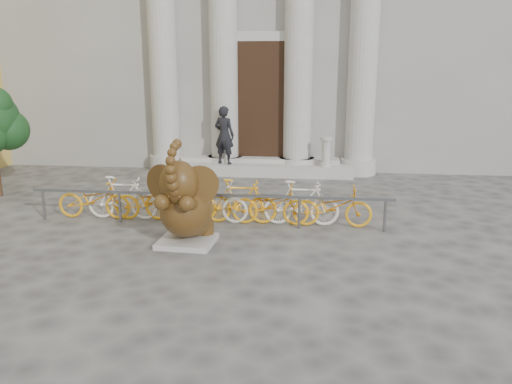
# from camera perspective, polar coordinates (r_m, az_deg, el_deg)

# --- Properties ---
(ground) EXTENTS (80.00, 80.00, 0.00)m
(ground) POSITION_cam_1_polar(r_m,az_deg,el_deg) (7.52, -7.59, -12.75)
(ground) COLOR #474442
(ground) RESTS_ON ground
(classical_building) EXTENTS (22.00, 10.70, 12.00)m
(classical_building) POSITION_cam_1_polar(r_m,az_deg,el_deg) (21.66, 2.09, 20.90)
(classical_building) COLOR gray
(classical_building) RESTS_ON ground
(entrance_steps) EXTENTS (6.00, 1.20, 0.36)m
(entrance_steps) POSITION_cam_1_polar(r_m,az_deg,el_deg) (16.31, 0.38, 2.70)
(entrance_steps) COLOR #A8A59E
(entrance_steps) RESTS_ON ground
(elephant_statue) EXTENTS (1.42, 1.59, 2.12)m
(elephant_statue) POSITION_cam_1_polar(r_m,az_deg,el_deg) (9.71, -8.09, -1.68)
(elephant_statue) COLOR #A8A59E
(elephant_statue) RESTS_ON ground
(bike_rack) EXTENTS (8.00, 0.53, 1.00)m
(bike_rack) POSITION_cam_1_polar(r_m,az_deg,el_deg) (11.16, -5.29, -0.97)
(bike_rack) COLOR slate
(bike_rack) RESTS_ON ground
(pedestrian) EXTENTS (0.78, 0.63, 1.85)m
(pedestrian) POSITION_cam_1_polar(r_m,az_deg,el_deg) (16.05, -3.65, 6.50)
(pedestrian) COLOR black
(pedestrian) RESTS_ON entrance_steps
(balustrade_post) EXTENTS (0.37, 0.37, 0.91)m
(balustrade_post) POSITION_cam_1_polar(r_m,az_deg,el_deg) (15.82, 7.99, 4.43)
(balustrade_post) COLOR #A8A59E
(balustrade_post) RESTS_ON entrance_steps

